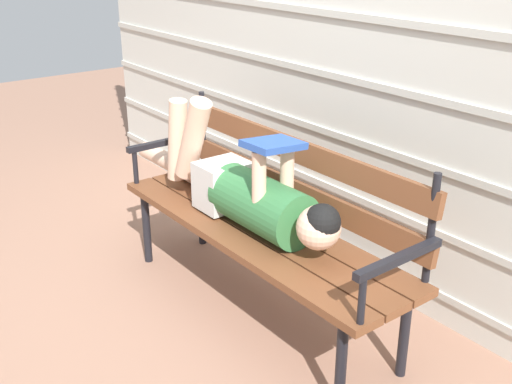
# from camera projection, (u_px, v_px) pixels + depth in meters

# --- Properties ---
(ground_plane) EXTENTS (12.00, 12.00, 0.00)m
(ground_plane) POSITION_uv_depth(u_px,v_px,m) (245.00, 314.00, 3.10)
(ground_plane) COLOR #936B56
(house_siding) EXTENTS (5.23, 0.08, 2.45)m
(house_siding) POSITION_uv_depth(u_px,v_px,m) (364.00, 49.00, 3.04)
(house_siding) COLOR beige
(house_siding) RESTS_ON ground
(park_bench) EXTENTS (1.76, 0.49, 0.92)m
(park_bench) POSITION_uv_depth(u_px,v_px,m) (268.00, 214.00, 2.98)
(park_bench) COLOR brown
(park_bench) RESTS_ON ground
(reclining_person) EXTENTS (1.72, 0.26, 0.57)m
(reclining_person) POSITION_uv_depth(u_px,v_px,m) (244.00, 190.00, 2.97)
(reclining_person) COLOR #33703D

